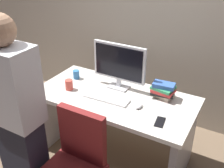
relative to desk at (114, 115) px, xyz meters
The scene contains 10 objects.
ground_plane 0.51m from the desk, ahead, with size 9.00×9.00×0.00m, color brown.
desk is the anchor object (origin of this frame).
person_at_desk 0.98m from the desk, 112.85° to the right, with size 0.40×0.24×1.64m.
monitor 0.50m from the desk, 104.61° to the left, with size 0.54×0.14×0.46m.
keyboard 0.25m from the desk, 111.18° to the right, with size 0.43×0.13×0.02m, color white.
mouse 0.37m from the desk, 14.01° to the right, with size 0.06×0.10×0.03m, color white.
cup_near_keyboard 0.54m from the desk, 166.02° to the right, with size 0.08×0.08×0.10m, color #D84C3F.
cup_by_monitor 0.60m from the desk, 167.58° to the left, with size 0.07×0.07×0.09m, color #3372B2.
book_stack 0.54m from the desk, 25.49° to the left, with size 0.22×0.19×0.15m.
cell_phone 0.60m from the desk, 19.73° to the right, with size 0.07×0.14×0.01m, color black.
Camera 1 is at (1.04, -1.89, 2.01)m, focal length 42.63 mm.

